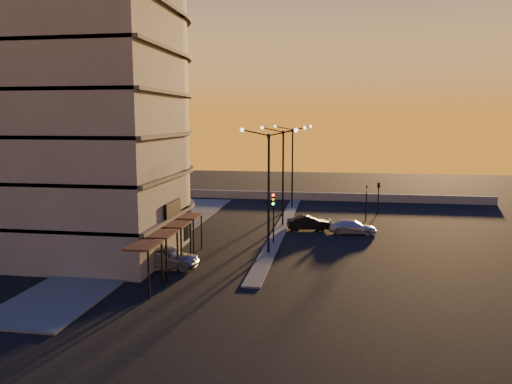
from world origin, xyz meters
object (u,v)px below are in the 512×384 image
object	(u,v)px
car_hatchback	(165,257)
car_sedan	(309,223)
traffic_light_main	(273,210)
streetlamp_mid	(283,168)
car_wagon	(353,227)

from	to	relation	value
car_hatchback	car_sedan	bearing A→B (deg)	-34.98
traffic_light_main	car_sedan	world-z (taller)	traffic_light_main
traffic_light_main	car_hatchback	bearing A→B (deg)	-130.47
streetlamp_mid	car_hatchback	bearing A→B (deg)	-113.79
traffic_light_main	car_hatchback	size ratio (longest dim) A/B	0.92
car_sedan	car_wagon	distance (m)	4.05
car_hatchback	car_sedan	distance (m)	16.27
streetlamp_mid	car_wagon	distance (m)	8.47
streetlamp_mid	car_wagon	bearing A→B (deg)	-18.33
streetlamp_mid	car_sedan	distance (m)	5.69
streetlamp_mid	traffic_light_main	world-z (taller)	streetlamp_mid
streetlamp_mid	car_wagon	xyz separation A→B (m)	(6.50, -2.15, -4.98)
car_wagon	traffic_light_main	bearing A→B (deg)	129.27
traffic_light_main	car_wagon	distance (m)	8.50
streetlamp_mid	traffic_light_main	bearing A→B (deg)	-90.00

